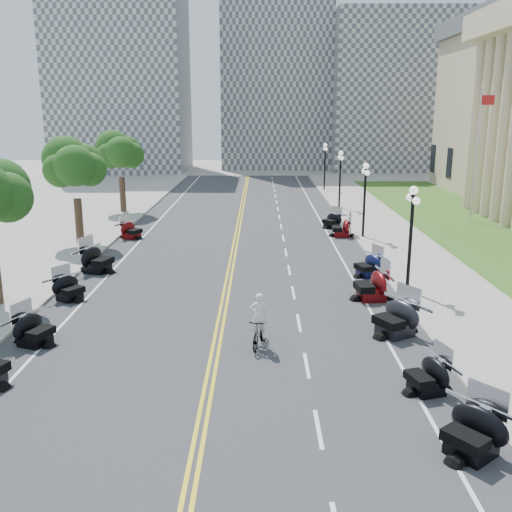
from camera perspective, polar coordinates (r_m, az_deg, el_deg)
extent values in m
plane|color=gray|center=(23.47, -3.57, -6.69)|extent=(160.00, 160.00, 0.00)
cube|color=#333335|center=(32.99, -2.40, -0.47)|extent=(16.00, 90.00, 0.01)
cube|color=yellow|center=(32.99, -2.61, -0.45)|extent=(0.12, 90.00, 0.00)
cube|color=yellow|center=(32.98, -2.20, -0.45)|extent=(0.12, 90.00, 0.00)
cube|color=white|center=(33.29, 8.67, -0.47)|extent=(0.12, 90.00, 0.00)
cube|color=white|center=(33.90, -13.27, -0.42)|extent=(0.12, 90.00, 0.00)
cube|color=white|center=(16.27, 6.26, -16.79)|extent=(0.12, 2.00, 0.00)
cube|color=white|center=(19.79, 5.09, -10.82)|extent=(0.12, 2.00, 0.00)
cube|color=white|center=(23.47, 4.31, -6.68)|extent=(0.12, 2.00, 0.00)
cube|color=white|center=(27.23, 3.75, -3.67)|extent=(0.12, 2.00, 0.00)
cube|color=white|center=(31.06, 3.33, -1.40)|extent=(0.12, 2.00, 0.00)
cube|color=white|center=(34.92, 3.00, 0.37)|extent=(0.12, 2.00, 0.00)
cube|color=white|center=(38.81, 2.74, 1.79)|extent=(0.12, 2.00, 0.00)
cube|color=white|center=(42.72, 2.53, 2.95)|extent=(0.12, 2.00, 0.00)
cube|color=white|center=(46.65, 2.35, 3.91)|extent=(0.12, 2.00, 0.00)
cube|color=white|center=(50.59, 2.20, 4.73)|extent=(0.12, 2.00, 0.00)
cube|color=white|center=(54.53, 2.07, 5.42)|extent=(0.12, 2.00, 0.00)
cube|color=white|center=(58.49, 1.96, 6.03)|extent=(0.12, 2.00, 0.00)
cube|color=white|center=(62.45, 1.86, 6.55)|extent=(0.12, 2.00, 0.00)
cube|color=white|center=(66.41, 1.77, 7.02)|extent=(0.12, 2.00, 0.00)
cube|color=white|center=(70.38, 1.70, 7.43)|extent=(0.12, 2.00, 0.00)
cube|color=white|center=(74.35, 1.63, 7.79)|extent=(0.12, 2.00, 0.00)
cube|color=#9E9991|center=(34.11, 15.50, -0.36)|extent=(5.00, 90.00, 0.15)
cube|color=#9E9991|center=(35.08, -19.80, -0.30)|extent=(5.00, 90.00, 0.15)
cube|color=#356023|center=(43.72, 21.72, 2.25)|extent=(9.00, 60.00, 0.10)
cube|color=gray|center=(86.25, -13.35, 16.97)|extent=(18.00, 14.00, 26.00)
cube|color=gray|center=(90.14, 2.01, 18.47)|extent=(16.00, 12.00, 30.00)
cube|color=gray|center=(89.27, 14.12, 15.53)|extent=(20.00, 14.00, 22.00)
imported|color=#A51414|center=(20.99, 0.29, -7.60)|extent=(0.92, 1.95, 1.13)
imported|color=white|center=(20.51, 0.30, -3.93)|extent=(0.62, 0.41, 1.70)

